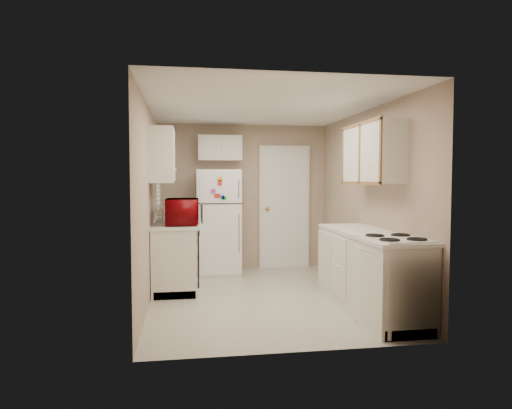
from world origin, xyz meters
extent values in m
plane|color=beige|center=(0.00, 0.00, 0.00)|extent=(3.80, 3.80, 0.00)
plane|color=white|center=(0.00, 0.00, 2.40)|extent=(3.80, 3.80, 0.00)
plane|color=tan|center=(-1.40, 0.00, 1.20)|extent=(3.80, 3.80, 0.00)
plane|color=tan|center=(1.40, 0.00, 1.20)|extent=(3.80, 3.80, 0.00)
plane|color=tan|center=(0.00, 1.90, 1.20)|extent=(2.80, 2.80, 0.00)
plane|color=tan|center=(0.00, -1.90, 1.20)|extent=(2.80, 2.80, 0.00)
cube|color=silver|center=(-1.10, 0.90, 0.45)|extent=(0.60, 1.80, 0.90)
cube|color=black|center=(-0.81, 0.30, 0.49)|extent=(0.03, 0.58, 0.72)
cube|color=gray|center=(-1.10, 1.05, 0.86)|extent=(0.54, 0.74, 0.16)
imported|color=maroon|center=(-1.00, 0.40, 1.05)|extent=(0.62, 0.35, 0.41)
imported|color=white|center=(-1.15, 1.38, 1.00)|extent=(0.08, 0.08, 0.17)
cube|color=silver|center=(-1.36, 1.05, 1.60)|extent=(0.10, 0.98, 1.08)
cube|color=silver|center=(-1.25, 0.22, 1.80)|extent=(0.30, 0.45, 0.70)
cube|color=white|center=(-0.43, 1.52, 0.82)|extent=(0.72, 0.70, 1.64)
cube|color=silver|center=(-0.40, 1.75, 2.00)|extent=(0.70, 0.30, 0.40)
cube|color=white|center=(0.70, 1.86, 1.02)|extent=(0.86, 0.06, 2.08)
cube|color=silver|center=(1.10, -0.80, 0.45)|extent=(0.60, 2.00, 0.90)
cube|color=white|center=(1.10, -1.44, 0.40)|extent=(0.61, 0.72, 0.81)
cube|color=silver|center=(1.25, -0.50, 1.80)|extent=(0.30, 1.20, 0.70)
camera|label=1|loc=(-0.97, -5.67, 1.50)|focal=32.00mm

